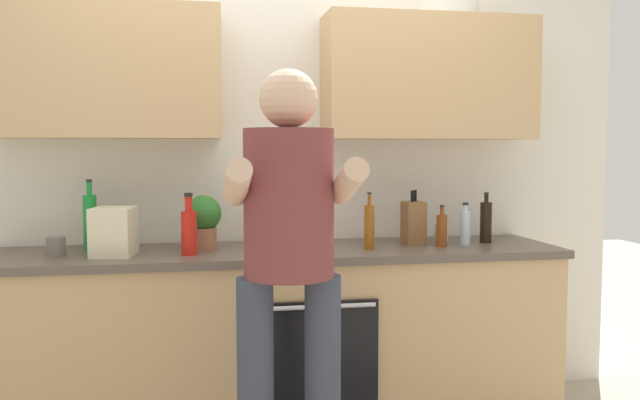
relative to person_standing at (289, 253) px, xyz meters
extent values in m
cube|color=silver|center=(0.06, 1.18, 0.24)|extent=(4.00, 0.06, 2.50)
cube|color=tan|center=(-0.78, 0.99, 0.77)|extent=(1.13, 0.32, 0.65)
cube|color=tan|center=(0.89, 0.99, 0.77)|extent=(1.13, 0.32, 0.65)
cylinder|color=silver|center=(1.00, 0.99, 1.14)|extent=(0.32, 0.32, 0.10)
cube|color=tan|center=(0.06, 0.82, -0.58)|extent=(2.80, 0.60, 0.86)
cube|color=brown|center=(0.06, 0.82, -0.13)|extent=(2.84, 0.64, 0.04)
cube|color=black|center=(0.21, 0.50, -0.56)|extent=(0.56, 0.02, 0.50)
cylinder|color=silver|center=(0.21, 0.48, -0.33)|extent=(0.52, 0.02, 0.02)
cylinder|color=#383D4C|center=(-0.13, 0.01, -0.55)|extent=(0.14, 0.14, 0.92)
cylinder|color=#383D4C|center=(0.13, 0.01, -0.55)|extent=(0.14, 0.14, 0.92)
cylinder|color=brown|center=(0.00, 0.01, 0.19)|extent=(0.34, 0.34, 0.56)
sphere|color=#D8AD8C|center=(0.00, 0.01, 0.58)|extent=(0.22, 0.22, 0.22)
cylinder|color=#D8AD8C|center=(-0.20, -0.11, 0.27)|extent=(0.09, 0.31, 0.19)
cylinder|color=#D8AD8C|center=(0.20, -0.11, 0.27)|extent=(0.09, 0.31, 0.19)
cylinder|color=silver|center=(1.04, 0.80, -0.02)|extent=(0.05, 0.05, 0.18)
cylinder|color=silver|center=(1.04, 0.80, 0.09)|extent=(0.03, 0.03, 0.03)
cylinder|color=black|center=(1.04, 0.80, 0.11)|extent=(0.03, 0.03, 0.01)
cylinder|color=brown|center=(0.88, 0.74, -0.02)|extent=(0.05, 0.05, 0.16)
cylinder|color=brown|center=(0.88, 0.74, 0.08)|extent=(0.02, 0.02, 0.04)
cylinder|color=black|center=(0.88, 0.74, 0.10)|extent=(0.02, 0.02, 0.01)
cylinder|color=olive|center=(-0.04, 0.66, -0.01)|extent=(0.06, 0.06, 0.19)
cylinder|color=olive|center=(-0.04, 0.66, 0.11)|extent=(0.03, 0.03, 0.05)
cylinder|color=black|center=(-0.04, 0.66, 0.14)|extent=(0.03, 0.03, 0.01)
cylinder|color=red|center=(-0.38, 0.71, 0.00)|extent=(0.07, 0.07, 0.21)
cylinder|color=red|center=(-0.38, 0.71, 0.13)|extent=(0.03, 0.03, 0.07)
cylinder|color=black|center=(-0.38, 0.71, 0.18)|extent=(0.04, 0.04, 0.02)
cylinder|color=#8C4C14|center=(0.50, 0.72, 0.00)|extent=(0.05, 0.05, 0.22)
cylinder|color=#8C4C14|center=(0.50, 0.72, 0.14)|extent=(0.02, 0.02, 0.06)
cylinder|color=black|center=(0.50, 0.72, 0.17)|extent=(0.02, 0.02, 0.01)
cylinder|color=#198C33|center=(-0.86, 0.96, 0.03)|extent=(0.07, 0.07, 0.27)
cylinder|color=#198C33|center=(-0.86, 0.96, 0.20)|extent=(0.02, 0.02, 0.06)
cylinder|color=black|center=(-0.86, 0.96, 0.24)|extent=(0.03, 0.03, 0.01)
cylinder|color=black|center=(1.17, 0.84, 0.00)|extent=(0.06, 0.06, 0.22)
cylinder|color=black|center=(1.17, 0.84, 0.13)|extent=(0.02, 0.02, 0.04)
cylinder|color=black|center=(1.17, 0.84, 0.16)|extent=(0.03, 0.03, 0.01)
cylinder|color=orange|center=(0.11, 0.66, -0.02)|extent=(0.07, 0.07, 0.18)
cylinder|color=orange|center=(0.11, 0.66, 0.09)|extent=(0.03, 0.03, 0.04)
cylinder|color=black|center=(0.11, 0.66, 0.12)|extent=(0.04, 0.04, 0.02)
cylinder|color=slate|center=(-0.99, 0.81, -0.06)|extent=(0.09, 0.09, 0.09)
cylinder|color=white|center=(0.94, 0.89, -0.06)|extent=(0.07, 0.07, 0.10)
cylinder|color=silver|center=(0.10, 0.88, -0.06)|extent=(0.20, 0.20, 0.08)
cube|color=brown|center=(0.77, 0.85, 0.01)|extent=(0.10, 0.14, 0.22)
cylinder|color=black|center=(0.76, 0.83, 0.15)|extent=(0.02, 0.02, 0.06)
cylinder|color=black|center=(0.79, 0.87, 0.15)|extent=(0.02, 0.02, 0.06)
cylinder|color=#9E6647|center=(-0.31, 0.87, -0.05)|extent=(0.13, 0.13, 0.11)
sphere|color=#2D6B28|center=(-0.31, 0.87, 0.07)|extent=(0.18, 0.18, 0.18)
cube|color=beige|center=(-0.72, 0.75, 0.01)|extent=(0.21, 0.24, 0.23)
camera|label=1|loc=(-0.34, -2.51, 0.39)|focal=38.04mm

